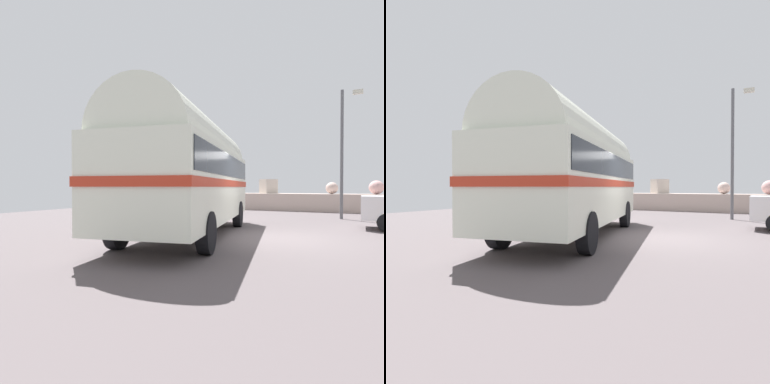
{
  "view_description": "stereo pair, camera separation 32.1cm",
  "coord_description": "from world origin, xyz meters",
  "views": [
    {
      "loc": [
        2.19,
        -9.63,
        1.52
      ],
      "look_at": [
        -2.92,
        0.14,
        1.35
      ],
      "focal_mm": 30.41,
      "sensor_mm": 36.0,
      "label": 1
    },
    {
      "loc": [
        2.48,
        -9.47,
        1.52
      ],
      "look_at": [
        -2.92,
        0.14,
        1.35
      ],
      "focal_mm": 30.41,
      "sensor_mm": 36.0,
      "label": 2
    }
  ],
  "objects": [
    {
      "name": "ground",
      "position": [
        0.0,
        0.0,
        0.01
      ],
      "size": [
        32.0,
        26.0,
        0.02
      ],
      "color": "#574E50"
    },
    {
      "name": "lamp_post",
      "position": [
        1.45,
        7.08,
        3.42
      ],
      "size": [
        0.94,
        0.48,
        6.03
      ],
      "color": "#5B5B60",
      "rests_on": "ground"
    },
    {
      "name": "breakwater",
      "position": [
        0.04,
        11.8,
        0.64
      ],
      "size": [
        31.36,
        1.8,
        2.34
      ],
      "color": "#B9A499",
      "rests_on": "ground"
    },
    {
      "name": "vintage_coach",
      "position": [
        -2.48,
        -0.77,
        2.05
      ],
      "size": [
        4.15,
        8.9,
        3.7
      ],
      "rotation": [
        0.0,
        0.0,
        0.21
      ],
      "color": "black",
      "rests_on": "ground"
    }
  ]
}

